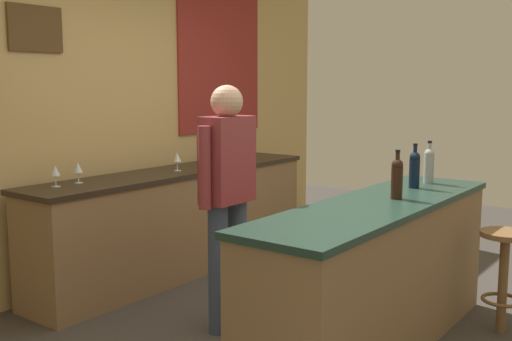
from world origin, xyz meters
TOP-DOWN VIEW (x-y plane):
  - ground_plane at (0.00, 0.00)m, footprint 10.00×10.00m
  - back_wall at (0.03, 2.03)m, footprint 6.00×0.09m
  - bar_counter at (0.00, -0.40)m, footprint 2.30×0.60m
  - side_counter at (0.40, 1.65)m, footprint 2.95×0.56m
  - bartender at (-0.31, 0.52)m, footprint 0.52×0.21m
  - bar_stool at (0.72, -0.96)m, footprint 0.32×0.32m
  - wine_bottle_a at (0.17, -0.44)m, footprint 0.07×0.07m
  - wine_bottle_b at (0.61, -0.37)m, footprint 0.07×0.07m
  - wine_bottle_c at (0.87, -0.38)m, footprint 0.07×0.07m
  - wine_glass_a at (-0.77, 1.73)m, footprint 0.07×0.07m
  - wine_glass_b at (-0.57, 1.73)m, footprint 0.07×0.07m
  - wine_glass_c at (0.34, 1.61)m, footprint 0.07×0.07m
  - wine_glass_d at (0.68, 1.59)m, footprint 0.07×0.07m

SIDE VIEW (x-z plane):
  - ground_plane at x=0.00m, z-range 0.00..0.00m
  - side_counter at x=0.40m, z-range 0.00..0.90m
  - bar_stool at x=0.72m, z-range 0.12..0.80m
  - bar_counter at x=0.00m, z-range 0.00..0.92m
  - bartender at x=-0.31m, z-range 0.13..1.75m
  - wine_glass_a at x=-0.77m, z-range 0.93..1.09m
  - wine_glass_b at x=-0.57m, z-range 0.93..1.09m
  - wine_glass_c at x=0.34m, z-range 0.93..1.09m
  - wine_glass_d at x=0.68m, z-range 0.93..1.09m
  - wine_bottle_a at x=0.17m, z-range 0.90..1.21m
  - wine_bottle_b at x=0.61m, z-range 0.90..1.21m
  - wine_bottle_c at x=0.87m, z-range 0.90..1.21m
  - back_wall at x=0.03m, z-range 0.02..2.82m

